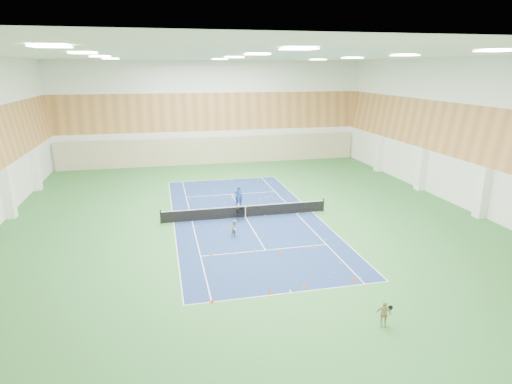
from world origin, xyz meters
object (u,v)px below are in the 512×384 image
child_apron (384,314)px  child_court (235,229)px  ball_cart (240,215)px  coach (239,196)px  tennis_net (245,211)px

child_apron → child_court: bearing=134.2°
child_apron → ball_cart: 15.42m
child_court → child_apron: 12.69m
coach → ball_cart: size_ratio=2.02×
ball_cart → child_apron: bearing=-83.2°
child_apron → ball_cart: child_apron is taller
tennis_net → child_apron: bearing=-78.6°
tennis_net → coach: (-0.03, 2.70, 0.35)m
tennis_net → child_apron: size_ratio=10.57×
child_apron → coach: bearing=122.7°
coach → child_apron: coach is taller
tennis_net → coach: bearing=90.7°
child_apron → tennis_net: bearing=124.2°
child_apron → ball_cart: bearing=126.5°
tennis_net → child_court: 4.06m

